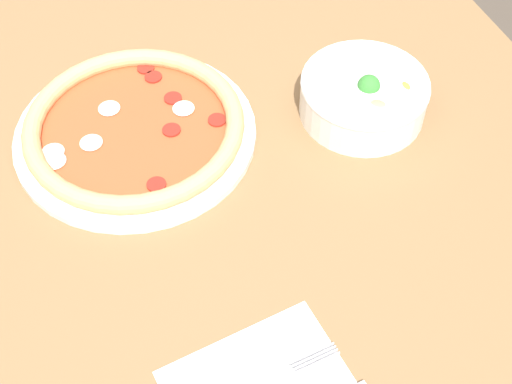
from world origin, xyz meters
TOP-DOWN VIEW (x-y plane):
  - ground_plane at (0.00, 0.00)m, footprint 8.00×8.00m
  - dining_table at (0.00, 0.00)m, footprint 1.23×1.01m
  - pizza at (0.03, -0.11)m, footprint 0.34×0.34m
  - bowl at (0.10, 0.21)m, footprint 0.18×0.18m
  - fork at (0.44, -0.09)m, footprint 0.03×0.19m

SIDE VIEW (x-z plane):
  - ground_plane at x=0.00m, z-range 0.00..0.00m
  - dining_table at x=0.00m, z-range 0.28..1.03m
  - fork at x=0.44m, z-range 0.75..0.76m
  - pizza at x=0.03m, z-range 0.75..0.79m
  - bowl at x=0.10m, z-range 0.75..0.82m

